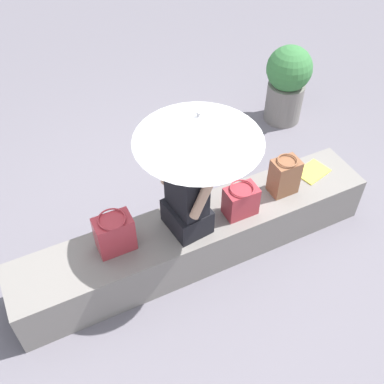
# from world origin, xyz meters

# --- Properties ---
(ground_plane) EXTENTS (14.00, 14.00, 0.00)m
(ground_plane) POSITION_xyz_m (0.00, 0.00, 0.00)
(ground_plane) COLOR slate
(stone_bench) EXTENTS (3.02, 0.51, 0.44)m
(stone_bench) POSITION_xyz_m (0.00, 0.00, 0.22)
(stone_bench) COLOR gray
(stone_bench) RESTS_ON ground
(person_seated) EXTENTS (0.32, 0.49, 0.90)m
(person_seated) POSITION_xyz_m (0.09, 0.01, 0.82)
(person_seated) COLOR black
(person_seated) RESTS_ON stone_bench
(parasol) EXTENTS (0.87, 0.87, 1.10)m
(parasol) POSITION_xyz_m (0.03, 0.06, 1.41)
(parasol) COLOR #B7B7BC
(parasol) RESTS_ON stone_bench
(handbag_black) EXTENTS (0.28, 0.21, 0.33)m
(handbag_black) POSITION_xyz_m (0.66, -0.03, 0.59)
(handbag_black) COLOR #B2333D
(handbag_black) RESTS_ON stone_bench
(tote_bag_canvas) EXTENTS (0.22, 0.17, 0.35)m
(tote_bag_canvas) POSITION_xyz_m (-0.79, 0.02, 0.60)
(tote_bag_canvas) COLOR brown
(tote_bag_canvas) RESTS_ON stone_bench
(shoulder_bag_spare) EXTENTS (0.26, 0.19, 0.28)m
(shoulder_bag_spare) POSITION_xyz_m (-0.35, 0.07, 0.57)
(shoulder_bag_spare) COLOR #B2333D
(shoulder_bag_spare) RESTS_ON stone_bench
(magazine) EXTENTS (0.32, 0.26, 0.01)m
(magazine) POSITION_xyz_m (-1.16, -0.05, 0.44)
(magazine) COLOR #EAE04C
(magazine) RESTS_ON stone_bench
(planter_near) EXTENTS (0.49, 0.49, 0.89)m
(planter_near) POSITION_xyz_m (-1.75, -1.30, 0.48)
(planter_near) COLOR gray
(planter_near) RESTS_ON ground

